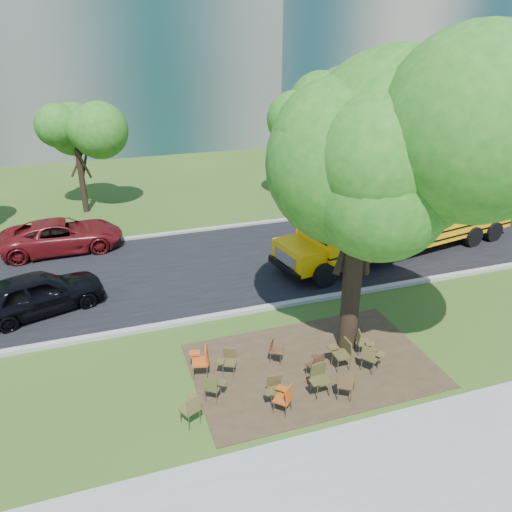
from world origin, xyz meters
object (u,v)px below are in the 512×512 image
object	(u,v)px
chair_5	(319,377)
bg_car_red	(62,235)
black_car	(38,293)
chair_8	(202,358)
main_tree	(362,167)
school_bus	(410,215)
chair_7	(371,356)
chair_0	(192,407)
chair_3	(275,387)
chair_6	(343,351)
chair_9	(229,359)
chair_1	(213,386)
chair_12	(362,341)
chair_10	(275,348)
chair_2	(285,396)
chair_11	(317,363)
chair_4	(346,383)

from	to	relation	value
chair_5	bg_car_red	bearing A→B (deg)	-63.67
black_car	chair_5	bearing A→B (deg)	-151.22
chair_8	main_tree	bearing A→B (deg)	-76.69
school_bus	chair_7	size ratio (longest dim) A/B	13.30
chair_0	black_car	bearing A→B (deg)	94.39
chair_0	chair_3	size ratio (longest dim) A/B	1.07
main_tree	chair_6	bearing A→B (deg)	-124.95
chair_3	chair_9	distance (m)	1.79
chair_1	chair_8	distance (m)	1.16
main_tree	bg_car_red	bearing A→B (deg)	128.44
chair_1	chair_12	size ratio (longest dim) A/B	0.97
chair_9	chair_10	size ratio (longest dim) A/B	1.01
chair_3	black_car	xyz separation A→B (m)	(-6.15, 7.04, 0.24)
chair_6	chair_12	world-z (taller)	chair_6
chair_5	black_car	xyz separation A→B (m)	(-7.41, 7.09, 0.17)
main_tree	chair_9	world-z (taller)	main_tree
chair_3	chair_5	world-z (taller)	chair_5
chair_2	black_car	distance (m)	9.76
chair_3	chair_2	bearing A→B (deg)	110.09
main_tree	chair_7	distance (m)	5.36
chair_2	chair_11	size ratio (longest dim) A/B	1.07
chair_6	chair_12	xyz separation A→B (m)	(0.87, 0.40, -0.09)
chair_3	chair_5	size ratio (longest dim) A/B	0.87
chair_10	chair_12	xyz separation A→B (m)	(2.64, -0.49, 0.01)
chair_11	chair_5	bearing A→B (deg)	-132.97
chair_11	black_car	xyz separation A→B (m)	(-7.65, 6.42, 0.25)
chair_2	chair_4	xyz separation A→B (m)	(1.73, -0.04, 0.00)
chair_5	chair_10	distance (m)	1.82
main_tree	chair_2	bearing A→B (deg)	-143.55
chair_0	chair_5	world-z (taller)	chair_5
chair_10	bg_car_red	distance (m)	12.39
chair_8	bg_car_red	distance (m)	11.41
chair_0	chair_3	world-z (taller)	chair_0
chair_8	bg_car_red	world-z (taller)	bg_car_red
chair_1	chair_10	world-z (taller)	chair_10
chair_1	bg_car_red	world-z (taller)	bg_car_red
main_tree	chair_4	size ratio (longest dim) A/B	10.64
chair_11	chair_12	bearing A→B (deg)	-5.52
chair_1	chair_4	size ratio (longest dim) A/B	0.90
chair_7	chair_11	size ratio (longest dim) A/B	1.12
chair_1	black_car	size ratio (longest dim) A/B	0.18
chair_0	chair_4	size ratio (longest dim) A/B	1.01
chair_8	chair_12	distance (m)	4.86
chair_5	chair_9	xyz separation A→B (m)	(-2.07, 1.64, -0.09)
chair_5	chair_7	distance (m)	1.86
school_bus	chair_8	world-z (taller)	school_bus
chair_3	chair_7	bearing A→B (deg)	-168.50
chair_4	bg_car_red	distance (m)	14.86
chair_5	chair_7	world-z (taller)	chair_5
chair_9	chair_0	bearing A→B (deg)	74.93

